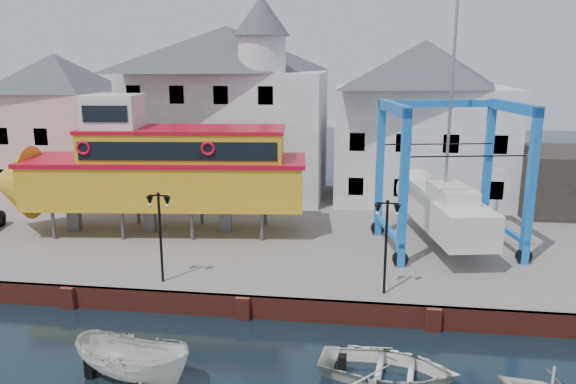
# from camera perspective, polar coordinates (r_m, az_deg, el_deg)

# --- Properties ---
(ground) EXTENTS (140.00, 140.00, 0.00)m
(ground) POSITION_cam_1_polar(r_m,az_deg,el_deg) (24.94, -4.56, -12.67)
(ground) COLOR black
(ground) RESTS_ON ground
(hardstanding) EXTENTS (44.00, 22.00, 1.00)m
(hardstanding) POSITION_cam_1_polar(r_m,az_deg,el_deg) (34.83, -0.74, -4.04)
(hardstanding) COLOR slate
(hardstanding) RESTS_ON ground
(quay_wall) EXTENTS (44.00, 0.47, 1.00)m
(quay_wall) POSITION_cam_1_polar(r_m,az_deg,el_deg) (24.81, -4.53, -11.53)
(quay_wall) COLOR maroon
(quay_wall) RESTS_ON ground
(building_pink) EXTENTS (8.00, 7.00, 10.30)m
(building_pink) POSITION_cam_1_polar(r_m,az_deg,el_deg) (46.23, -22.18, 6.48)
(building_pink) COLOR #DEA099
(building_pink) RESTS_ON hardstanding
(building_white_main) EXTENTS (14.00, 8.30, 14.00)m
(building_white_main) POSITION_cam_1_polar(r_m,az_deg,el_deg) (41.58, -5.97, 8.37)
(building_white_main) COLOR beige
(building_white_main) RESTS_ON hardstanding
(building_white_right) EXTENTS (12.00, 8.00, 11.20)m
(building_white_right) POSITION_cam_1_polar(r_m,az_deg,el_deg) (41.28, 13.47, 7.01)
(building_white_right) COLOR beige
(building_white_right) RESTS_ON hardstanding
(shed_dark) EXTENTS (8.00, 7.00, 4.00)m
(shed_dark) POSITION_cam_1_polar(r_m,az_deg,el_deg) (42.08, 27.13, 1.04)
(shed_dark) COLOR black
(shed_dark) RESTS_ON hardstanding
(lamp_post_left) EXTENTS (1.12, 0.32, 4.20)m
(lamp_post_left) POSITION_cam_1_polar(r_m,az_deg,el_deg) (25.63, -12.94, -2.26)
(lamp_post_left) COLOR black
(lamp_post_left) RESTS_ON hardstanding
(lamp_post_right) EXTENTS (1.12, 0.32, 4.20)m
(lamp_post_right) POSITION_cam_1_polar(r_m,az_deg,el_deg) (24.05, 10.00, -3.15)
(lamp_post_right) COLOR black
(lamp_post_right) RESTS_ON hardstanding
(tour_boat) EXTENTS (18.68, 6.33, 7.98)m
(tour_boat) POSITION_cam_1_polar(r_m,az_deg,el_deg) (33.31, -14.09, 2.31)
(tour_boat) COLOR #59595E
(tour_boat) RESTS_ON hardstanding
(travel_lift) EXTENTS (7.92, 10.22, 14.99)m
(travel_lift) POSITION_cam_1_polar(r_m,az_deg,el_deg) (31.66, 15.37, -0.69)
(travel_lift) COLOR blue
(travel_lift) RESTS_ON hardstanding
(motorboat_a) EXTENTS (4.81, 2.71, 1.75)m
(motorboat_a) POSITION_cam_1_polar(r_m,az_deg,el_deg) (21.34, -15.34, -17.97)
(motorboat_a) COLOR silver
(motorboat_a) RESTS_ON ground
(motorboat_b) EXTENTS (5.27, 4.08, 1.00)m
(motorboat_b) POSITION_cam_1_polar(r_m,az_deg,el_deg) (21.08, 10.09, -18.10)
(motorboat_b) COLOR silver
(motorboat_b) RESTS_ON ground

